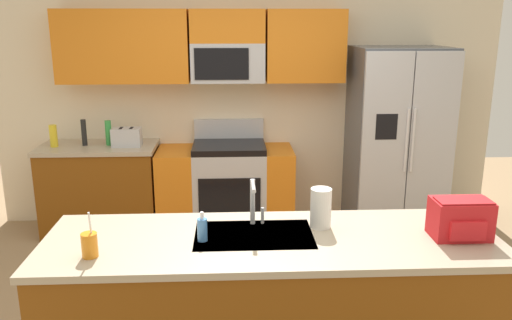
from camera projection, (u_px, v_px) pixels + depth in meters
The scene contains 14 objects.
kitchen_wall_unit at pixel (234, 83), 5.34m from camera, with size 5.20×0.43×2.60m.
back_counter at pixel (101, 188), 5.27m from camera, with size 1.14×0.63×0.90m.
range_oven at pixel (226, 187), 5.33m from camera, with size 1.36×0.61×1.10m.
refrigerator at pixel (396, 141), 5.22m from camera, with size 0.90×0.76×1.85m.
island_counter at pixel (271, 308), 3.08m from camera, with size 2.59×0.84×0.90m.
toaster at pixel (127, 137), 5.10m from camera, with size 0.28×0.16×0.18m.
pepper_mill at pixel (84, 133), 5.12m from camera, with size 0.05×0.05×0.26m, color black.
bottle_yellow at pixel (53, 136), 5.06m from camera, with size 0.07×0.07×0.22m, color yellow.
bottle_green at pixel (108, 133), 5.13m from camera, with size 0.06×0.06×0.25m, color green.
sink_faucet at pixel (254, 199), 3.10m from camera, with size 0.08×0.21×0.28m.
drink_cup_orange at pixel (90, 245), 2.71m from camera, with size 0.08×0.08×0.25m.
soap_dispenser at pixel (202, 229), 2.90m from camera, with size 0.06×0.06×0.17m.
paper_towel_roll at pixel (321, 208), 3.08m from camera, with size 0.12×0.12×0.24m, color white.
backpack at pixel (461, 218), 2.94m from camera, with size 0.32×0.22×0.23m.
Camera 1 is at (-0.17, -3.29, 2.09)m, focal length 36.61 mm.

